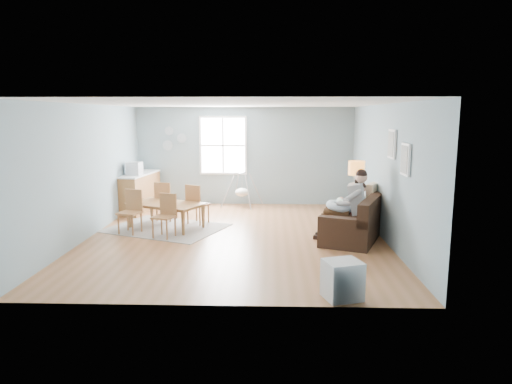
{
  "coord_description": "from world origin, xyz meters",
  "views": [
    {
      "loc": [
        0.72,
        -9.16,
        2.48
      ],
      "look_at": [
        0.44,
        -0.4,
        1.0
      ],
      "focal_mm": 32.0,
      "sensor_mm": 36.0,
      "label": 1
    }
  ],
  "objects_px": {
    "father": "(348,203)",
    "counter": "(140,192)",
    "chair_ne": "(196,202)",
    "storage_cube": "(342,280)",
    "monitor": "(134,168)",
    "chair_sw": "(132,209)",
    "chair_se": "(166,213)",
    "sofa": "(358,222)",
    "floor_lamp": "(356,175)",
    "baby_swing": "(242,192)",
    "toddler": "(357,199)",
    "dining_table": "(166,216)",
    "chair_nw": "(165,199)"
  },
  "relations": [
    {
      "from": "sofa",
      "to": "chair_sw",
      "type": "relative_size",
      "value": 2.59
    },
    {
      "from": "chair_nw",
      "to": "sofa",
      "type": "bearing_deg",
      "value": -16.99
    },
    {
      "from": "dining_table",
      "to": "chair_nw",
      "type": "xyz_separation_m",
      "value": [
        -0.17,
        0.7,
        0.25
      ]
    },
    {
      "from": "sofa",
      "to": "baby_swing",
      "type": "relative_size",
      "value": 2.04
    },
    {
      "from": "baby_swing",
      "to": "chair_nw",
      "type": "bearing_deg",
      "value": -133.89
    },
    {
      "from": "toddler",
      "to": "monitor",
      "type": "bearing_deg",
      "value": 159.8
    },
    {
      "from": "dining_table",
      "to": "chair_ne",
      "type": "height_order",
      "value": "chair_ne"
    },
    {
      "from": "chair_sw",
      "to": "chair_se",
      "type": "xyz_separation_m",
      "value": [
        0.81,
        -0.33,
        -0.02
      ]
    },
    {
      "from": "sofa",
      "to": "chair_nw",
      "type": "bearing_deg",
      "value": 163.01
    },
    {
      "from": "storage_cube",
      "to": "dining_table",
      "type": "bearing_deg",
      "value": 130.82
    },
    {
      "from": "storage_cube",
      "to": "chair_se",
      "type": "distance_m",
      "value": 4.41
    },
    {
      "from": "storage_cube",
      "to": "chair_nw",
      "type": "distance_m",
      "value": 5.7
    },
    {
      "from": "floor_lamp",
      "to": "baby_swing",
      "type": "height_order",
      "value": "floor_lamp"
    },
    {
      "from": "chair_se",
      "to": "counter",
      "type": "xyz_separation_m",
      "value": [
        -1.28,
        2.6,
        -0.0
      ]
    },
    {
      "from": "storage_cube",
      "to": "baby_swing",
      "type": "xyz_separation_m",
      "value": [
        -1.75,
        6.3,
        0.15
      ]
    },
    {
      "from": "father",
      "to": "monitor",
      "type": "relative_size",
      "value": 3.88
    },
    {
      "from": "father",
      "to": "counter",
      "type": "relative_size",
      "value": 0.8
    },
    {
      "from": "storage_cube",
      "to": "monitor",
      "type": "relative_size",
      "value": 1.57
    },
    {
      "from": "chair_ne",
      "to": "toddler",
      "type": "bearing_deg",
      "value": -12.33
    },
    {
      "from": "father",
      "to": "toddler",
      "type": "height_order",
      "value": "father"
    },
    {
      "from": "sofa",
      "to": "chair_sw",
      "type": "distance_m",
      "value": 4.75
    },
    {
      "from": "sofa",
      "to": "storage_cube",
      "type": "height_order",
      "value": "sofa"
    },
    {
      "from": "father",
      "to": "floor_lamp",
      "type": "bearing_deg",
      "value": 40.9
    },
    {
      "from": "father",
      "to": "monitor",
      "type": "distance_m",
      "value": 5.55
    },
    {
      "from": "floor_lamp",
      "to": "storage_cube",
      "type": "relative_size",
      "value": 2.71
    },
    {
      "from": "sofa",
      "to": "floor_lamp",
      "type": "height_order",
      "value": "floor_lamp"
    },
    {
      "from": "toddler",
      "to": "chair_ne",
      "type": "relative_size",
      "value": 0.94
    },
    {
      "from": "toddler",
      "to": "floor_lamp",
      "type": "distance_m",
      "value": 0.65
    },
    {
      "from": "chair_sw",
      "to": "chair_se",
      "type": "distance_m",
      "value": 0.87
    },
    {
      "from": "floor_lamp",
      "to": "chair_nw",
      "type": "height_order",
      "value": "floor_lamp"
    },
    {
      "from": "chair_ne",
      "to": "monitor",
      "type": "xyz_separation_m",
      "value": [
        -1.74,
        1.16,
        0.62
      ]
    },
    {
      "from": "father",
      "to": "dining_table",
      "type": "xyz_separation_m",
      "value": [
        -3.86,
        0.84,
        -0.49
      ]
    },
    {
      "from": "chair_sw",
      "to": "chair_ne",
      "type": "relative_size",
      "value": 0.99
    },
    {
      "from": "sofa",
      "to": "baby_swing",
      "type": "bearing_deg",
      "value": 129.7
    },
    {
      "from": "toddler",
      "to": "floor_lamp",
      "type": "bearing_deg",
      "value": -104.82
    },
    {
      "from": "sofa",
      "to": "floor_lamp",
      "type": "bearing_deg",
      "value": -129.64
    },
    {
      "from": "sofa",
      "to": "storage_cube",
      "type": "xyz_separation_m",
      "value": [
        -0.81,
        -3.21,
        -0.05
      ]
    },
    {
      "from": "toddler",
      "to": "counter",
      "type": "xyz_separation_m",
      "value": [
        -5.21,
        2.26,
        -0.25
      ]
    },
    {
      "from": "monitor",
      "to": "chair_ne",
      "type": "bearing_deg",
      "value": -33.77
    },
    {
      "from": "storage_cube",
      "to": "monitor",
      "type": "bearing_deg",
      "value": 129.48
    },
    {
      "from": "storage_cube",
      "to": "counter",
      "type": "xyz_separation_m",
      "value": [
        -4.4,
        5.7,
        0.24
      ]
    },
    {
      "from": "father",
      "to": "chair_ne",
      "type": "relative_size",
      "value": 1.55
    },
    {
      "from": "storage_cube",
      "to": "counter",
      "type": "bearing_deg",
      "value": 127.63
    },
    {
      "from": "storage_cube",
      "to": "father",
      "type": "bearing_deg",
      "value": 79.19
    },
    {
      "from": "storage_cube",
      "to": "chair_ne",
      "type": "xyz_separation_m",
      "value": [
        -2.68,
        4.2,
        0.26
      ]
    },
    {
      "from": "sofa",
      "to": "floor_lamp",
      "type": "xyz_separation_m",
      "value": [
        -0.08,
        -0.1,
        0.99
      ]
    },
    {
      "from": "counter",
      "to": "baby_swing",
      "type": "distance_m",
      "value": 2.71
    },
    {
      "from": "toddler",
      "to": "chair_ne",
      "type": "distance_m",
      "value": 3.59
    },
    {
      "from": "dining_table",
      "to": "counter",
      "type": "relative_size",
      "value": 0.89
    },
    {
      "from": "chair_se",
      "to": "counter",
      "type": "relative_size",
      "value": 0.49
    }
  ]
}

